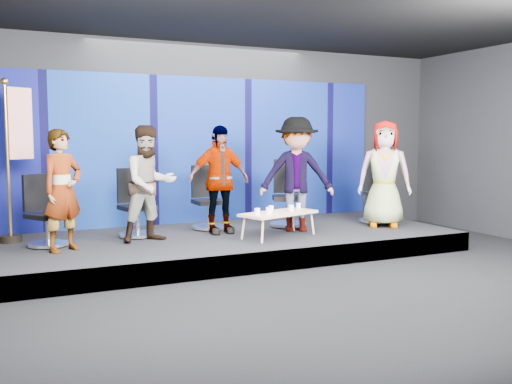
# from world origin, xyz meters

# --- Properties ---
(ground) EXTENTS (10.00, 10.00, 0.00)m
(ground) POSITION_xyz_m (0.00, 0.00, 0.00)
(ground) COLOR black
(ground) RESTS_ON ground
(room_walls) EXTENTS (10.02, 8.02, 3.51)m
(room_walls) POSITION_xyz_m (0.00, 0.00, 2.43)
(room_walls) COLOR black
(room_walls) RESTS_ON ground
(riser) EXTENTS (7.00, 3.00, 0.30)m
(riser) POSITION_xyz_m (0.00, 2.50, 0.15)
(riser) COLOR black
(riser) RESTS_ON ground
(backdrop) EXTENTS (7.00, 0.08, 2.60)m
(backdrop) POSITION_xyz_m (0.00, 3.95, 1.60)
(backdrop) COLOR #09064D
(backdrop) RESTS_ON riser
(chair_a) EXTENTS (0.79, 0.79, 1.02)m
(chair_a) POSITION_xyz_m (-2.81, 2.66, 0.63)
(chair_a) COLOR silver
(chair_a) RESTS_ON riser
(panelist_a) EXTENTS (0.72, 0.66, 1.65)m
(panelist_a) POSITION_xyz_m (-2.62, 2.20, 1.12)
(panelist_a) COLOR black
(panelist_a) RESTS_ON riser
(chair_b) EXTENTS (0.69, 0.69, 1.06)m
(chair_b) POSITION_xyz_m (-1.47, 2.91, 0.65)
(chair_b) COLOR silver
(chair_b) RESTS_ON riser
(panelist_b) EXTENTS (0.93, 0.79, 1.71)m
(panelist_b) POSITION_xyz_m (-1.37, 2.42, 1.15)
(panelist_b) COLOR black
(panelist_b) RESTS_ON riser
(chair_c) EXTENTS (0.61, 0.61, 1.06)m
(chair_c) POSITION_xyz_m (-0.20, 3.14, 0.65)
(chair_c) COLOR silver
(chair_c) RESTS_ON riser
(panelist_c) EXTENTS (1.02, 0.44, 1.72)m
(panelist_c) POSITION_xyz_m (-0.20, 2.63, 1.16)
(panelist_c) COLOR black
(panelist_c) RESTS_ON riser
(chair_d) EXTENTS (0.85, 0.85, 1.15)m
(chair_d) POSITION_xyz_m (1.14, 2.81, 0.68)
(chair_d) COLOR silver
(chair_d) RESTS_ON riser
(panelist_d) EXTENTS (1.38, 1.11, 1.86)m
(panelist_d) POSITION_xyz_m (1.03, 2.31, 1.23)
(panelist_d) COLOR black
(panelist_d) RESTS_ON riser
(chair_e) EXTENTS (0.88, 0.88, 1.12)m
(chair_e) POSITION_xyz_m (2.81, 2.54, 0.67)
(chair_e) COLOR silver
(chair_e) RESTS_ON riser
(panelist_e) EXTENTS (1.06, 0.97, 1.81)m
(panelist_e) POSITION_xyz_m (2.61, 2.07, 1.21)
(panelist_e) COLOR black
(panelist_e) RESTS_ON riser
(coffee_table) EXTENTS (1.35, 0.89, 0.39)m
(coffee_table) POSITION_xyz_m (0.52, 1.94, 0.65)
(coffee_table) COLOR tan
(coffee_table) RESTS_ON riser
(mug_a) EXTENTS (0.08, 0.08, 0.10)m
(mug_a) POSITION_xyz_m (0.09, 1.82, 0.73)
(mug_a) COLOR white
(mug_a) RESTS_ON coffee_table
(mug_b) EXTENTS (0.09, 0.09, 0.10)m
(mug_b) POSITION_xyz_m (0.28, 1.81, 0.74)
(mug_b) COLOR white
(mug_b) RESTS_ON coffee_table
(mug_c) EXTENTS (0.08, 0.08, 0.09)m
(mug_c) POSITION_xyz_m (0.44, 2.05, 0.73)
(mug_c) COLOR white
(mug_c) RESTS_ON coffee_table
(mug_d) EXTENTS (0.08, 0.08, 0.10)m
(mug_d) POSITION_xyz_m (0.74, 1.95, 0.73)
(mug_d) COLOR white
(mug_d) RESTS_ON coffee_table
(mug_e) EXTENTS (0.07, 0.07, 0.09)m
(mug_e) POSITION_xyz_m (1.01, 2.20, 0.73)
(mug_e) COLOR white
(mug_e) RESTS_ON coffee_table
(flag_stand) EXTENTS (0.52, 0.35, 2.38)m
(flag_stand) POSITION_xyz_m (-3.14, 3.25, 1.56)
(flag_stand) COLOR black
(flag_stand) RESTS_ON riser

